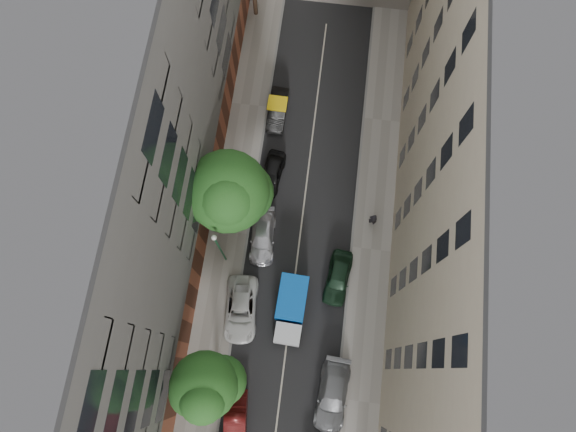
% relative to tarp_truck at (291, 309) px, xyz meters
% --- Properties ---
extents(ground, '(120.00, 120.00, 0.00)m').
position_rel_tarp_truck_xyz_m(ground, '(-0.00, 5.38, -1.24)').
color(ground, '#4C4C49').
rests_on(ground, ground).
extents(road_surface, '(8.00, 44.00, 0.02)m').
position_rel_tarp_truck_xyz_m(road_surface, '(-0.00, 5.38, -1.23)').
color(road_surface, black).
rests_on(road_surface, ground).
extents(sidewalk_left, '(3.00, 44.00, 0.15)m').
position_rel_tarp_truck_xyz_m(sidewalk_left, '(-5.50, 5.38, -1.16)').
color(sidewalk_left, gray).
rests_on(sidewalk_left, ground).
extents(sidewalk_right, '(3.00, 44.00, 0.15)m').
position_rel_tarp_truck_xyz_m(sidewalk_right, '(5.50, 5.38, -1.16)').
color(sidewalk_right, gray).
rests_on(sidewalk_right, ground).
extents(building_left, '(8.00, 44.00, 20.00)m').
position_rel_tarp_truck_xyz_m(building_left, '(-11.00, 5.38, 8.76)').
color(building_left, '#514E4B').
rests_on(building_left, ground).
extents(building_right, '(8.00, 44.00, 20.00)m').
position_rel_tarp_truck_xyz_m(building_right, '(11.00, 5.38, 8.76)').
color(building_right, tan).
rests_on(building_right, ground).
extents(tarp_truck, '(2.09, 4.93, 2.25)m').
position_rel_tarp_truck_xyz_m(tarp_truck, '(0.00, 0.00, 0.00)').
color(tarp_truck, black).
rests_on(tarp_truck, ground).
extents(car_left_1, '(1.97, 4.44, 1.42)m').
position_rel_tarp_truck_xyz_m(car_left_1, '(-2.80, -8.02, -0.53)').
color(car_left_1, '#4E100F').
rests_on(car_left_1, ground).
extents(car_left_2, '(2.68, 5.12, 1.38)m').
position_rel_tarp_truck_xyz_m(car_left_2, '(-3.60, -0.42, -0.55)').
color(car_left_2, silver).
rests_on(car_left_2, ground).
extents(car_left_3, '(2.12, 4.60, 1.30)m').
position_rel_tarp_truck_xyz_m(car_left_3, '(-2.80, 5.18, -0.59)').
color(car_left_3, '#BBBABF').
rests_on(car_left_3, ground).
extents(car_left_4, '(2.04, 4.07, 1.33)m').
position_rel_tarp_truck_xyz_m(car_left_4, '(-2.80, 10.35, -0.57)').
color(car_left_4, black).
rests_on(car_left_4, ground).
extents(car_left_5, '(1.44, 4.02, 1.32)m').
position_rel_tarp_truck_xyz_m(car_left_5, '(-3.09, 15.93, -0.58)').
color(car_left_5, black).
rests_on(car_left_5, ground).
extents(car_right_1, '(2.38, 5.19, 1.47)m').
position_rel_tarp_truck_xyz_m(car_right_1, '(3.60, -5.42, -0.50)').
color(car_right_1, slate).
rests_on(car_right_1, ground).
extents(car_right_2, '(2.15, 4.37, 1.43)m').
position_rel_tarp_truck_xyz_m(car_right_2, '(3.17, 2.78, -0.52)').
color(car_right_2, black).
rests_on(car_right_2, ground).
extents(tree_near, '(4.66, 4.28, 7.72)m').
position_rel_tarp_truck_xyz_m(tree_near, '(-4.51, -5.84, 4.14)').
color(tree_near, '#382619').
rests_on(tree_near, sidewalk_left).
extents(tree_mid, '(5.86, 5.67, 8.69)m').
position_rel_tarp_truck_xyz_m(tree_mid, '(-5.01, 6.54, 4.55)').
color(tree_mid, '#382619').
rests_on(tree_mid, sidewalk_left).
extents(lamp_post, '(0.36, 0.36, 6.75)m').
position_rel_tarp_truck_xyz_m(lamp_post, '(-5.35, 3.20, 3.04)').
color(lamp_post, '#195932').
rests_on(lamp_post, sidewalk_left).
extents(pedestrian, '(0.73, 0.56, 1.79)m').
position_rel_tarp_truck_xyz_m(pedestrian, '(5.34, 7.47, -0.20)').
color(pedestrian, black).
rests_on(pedestrian, sidewalk_right).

